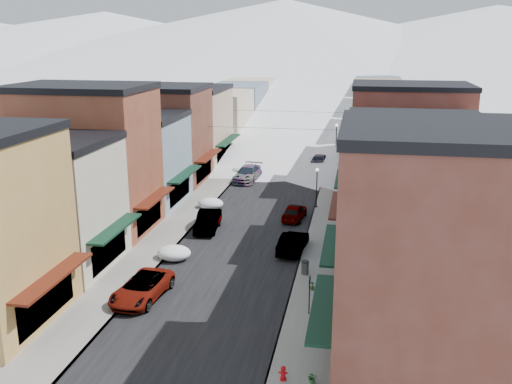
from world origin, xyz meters
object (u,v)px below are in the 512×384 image
at_px(car_green_sedan, 293,242).
at_px(trash_can, 305,267).
at_px(streetlamp_near, 317,183).
at_px(car_silver_sedan, 208,222).
at_px(fire_hydrant, 283,374).
at_px(car_dark_hatch, 208,221).
at_px(car_white_suv, 142,288).

height_order(car_green_sedan, trash_can, car_green_sedan).
bearing_deg(car_green_sedan, trash_can, 113.41).
bearing_deg(streetlamp_near, car_silver_sedan, -137.25).
relative_size(car_silver_sedan, fire_hydrant, 5.67).
relative_size(fire_hydrant, streetlamp_near, 0.19).
distance_m(car_silver_sedan, car_dark_hatch, 0.12).
relative_size(car_white_suv, fire_hydrant, 7.38).
bearing_deg(fire_hydrant, streetlamp_near, 91.29).
xyz_separation_m(car_dark_hatch, fire_hydrant, (9.42, -21.22, -0.33)).
relative_size(car_green_sedan, streetlamp_near, 1.21).
height_order(car_green_sedan, streetlamp_near, streetlamp_near).
height_order(car_green_sedan, fire_hydrant, car_green_sedan).
bearing_deg(car_dark_hatch, car_green_sedan, -31.25).
bearing_deg(car_white_suv, trash_can, 34.44).
bearing_deg(car_white_suv, fire_hydrant, -30.94).
distance_m(car_silver_sedan, trash_can, 12.34).
xyz_separation_m(car_silver_sedan, trash_can, (9.17, -8.26, -0.08)).
xyz_separation_m(car_green_sedan, fire_hydrant, (1.56, -17.39, -0.29)).
distance_m(car_white_suv, streetlamp_near, 23.80).
bearing_deg(car_green_sedan, car_white_suv, 55.60).
bearing_deg(car_white_suv, car_silver_sedan, 92.46).
xyz_separation_m(car_silver_sedan, fire_hydrant, (9.36, -21.20, -0.23)).
bearing_deg(car_green_sedan, car_dark_hatch, -19.70).
bearing_deg(car_dark_hatch, trash_can, -47.18).
bearing_deg(car_dark_hatch, streetlamp_near, 37.20).
relative_size(fire_hydrant, trash_can, 0.77).
relative_size(car_white_suv, trash_can, 5.71).
height_order(car_white_suv, car_dark_hatch, car_dark_hatch).
distance_m(car_green_sedan, streetlamp_near, 12.02).
relative_size(car_dark_hatch, fire_hydrant, 6.72).
distance_m(car_white_suv, trash_can, 11.32).
bearing_deg(fire_hydrant, car_silver_sedan, 113.82).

